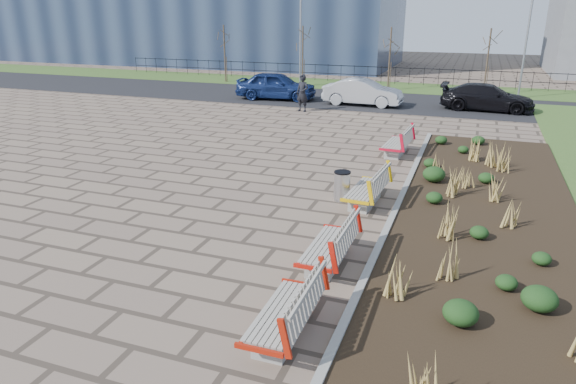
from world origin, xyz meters
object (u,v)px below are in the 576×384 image
(car_blue, at_px, (276,86))
(lamp_west, at_px, (300,42))
(bench_a, at_px, (283,309))
(car_silver, at_px, (363,92))
(bench_b, at_px, (328,243))
(litter_bin, at_px, (342,186))
(bench_c, at_px, (366,187))
(car_black, at_px, (487,97))
(lamp_east, at_px, (526,47))
(pedestrian, at_px, (302,93))
(bench_d, at_px, (396,142))

(car_blue, relative_size, lamp_west, 0.79)
(bench_a, xyz_separation_m, car_silver, (-3.39, 21.75, 0.24))
(bench_b, relative_size, lamp_west, 0.35)
(litter_bin, xyz_separation_m, lamp_west, (-8.31, 20.76, 2.62))
(litter_bin, bearing_deg, bench_c, -6.54)
(car_black, xyz_separation_m, lamp_east, (1.85, 4.89, 2.33))
(bench_a, bearing_deg, car_silver, 98.49)
(car_silver, distance_m, lamp_west, 8.26)
(bench_c, xyz_separation_m, car_black, (3.15, 15.95, 0.21))
(litter_bin, relative_size, car_black, 0.17)
(litter_bin, xyz_separation_m, car_blue, (-7.98, 15.34, 0.41))
(bench_a, xyz_separation_m, car_blue, (-8.66, 21.94, 0.33))
(pedestrian, relative_size, lamp_east, 0.32)
(bench_c, height_order, car_black, car_black)
(car_blue, bearing_deg, bench_d, -144.75)
(lamp_east, bearing_deg, bench_d, -108.04)
(bench_d, relative_size, car_blue, 0.44)
(pedestrian, distance_m, car_blue, 4.02)
(bench_c, bearing_deg, litter_bin, 177.49)
(bench_d, bearing_deg, lamp_east, 75.62)
(bench_d, height_order, lamp_west, lamp_west)
(car_silver, height_order, lamp_east, lamp_east)
(bench_b, xyz_separation_m, pedestrian, (-6.01, 16.24, 0.46))
(bench_b, relative_size, car_black, 0.44)
(litter_bin, bearing_deg, car_black, 76.39)
(bench_a, distance_m, pedestrian, 19.87)
(bench_c, xyz_separation_m, lamp_east, (5.00, 20.83, 2.54))
(pedestrian, xyz_separation_m, lamp_west, (-2.99, 8.43, 2.08))
(bench_b, bearing_deg, litter_bin, 100.53)
(pedestrian, distance_m, lamp_east, 14.02)
(lamp_east, bearing_deg, car_blue, -158.38)
(bench_c, distance_m, car_blue, 17.69)
(litter_bin, bearing_deg, car_blue, 117.47)
(bench_a, bearing_deg, bench_d, 89.63)
(car_silver, distance_m, lamp_east, 10.35)
(bench_d, height_order, litter_bin, bench_d)
(pedestrian, height_order, car_silver, pedestrian)
(litter_bin, distance_m, car_blue, 17.29)
(bench_b, height_order, car_blue, car_blue)
(bench_b, distance_m, litter_bin, 3.97)
(litter_bin, bearing_deg, car_silver, 100.12)
(bench_c, distance_m, car_black, 16.26)
(bench_a, relative_size, bench_c, 1.00)
(car_blue, xyz_separation_m, lamp_west, (-0.34, 5.42, 2.21))
(car_blue, height_order, car_silver, car_blue)
(car_blue, distance_m, car_silver, 5.28)
(bench_a, distance_m, bench_b, 2.69)
(bench_b, bearing_deg, car_black, 81.50)
(pedestrian, bearing_deg, lamp_west, 124.64)
(bench_a, bearing_deg, car_blue, 111.18)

